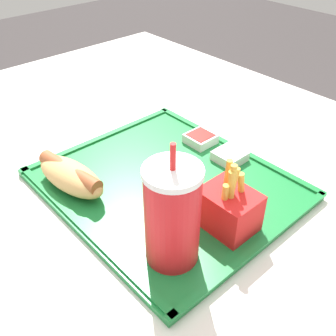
# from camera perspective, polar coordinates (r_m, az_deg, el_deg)

# --- Properties ---
(dining_table) EXTENTS (1.38, 1.04, 0.77)m
(dining_table) POSITION_cam_1_polar(r_m,az_deg,el_deg) (0.96, -0.30, -20.80)
(dining_table) COLOR beige
(dining_table) RESTS_ON ground_plane
(food_tray) EXTENTS (0.40, 0.34, 0.01)m
(food_tray) POSITION_cam_1_polar(r_m,az_deg,el_deg) (0.67, 0.00, -2.38)
(food_tray) COLOR #197233
(food_tray) RESTS_ON dining_table
(soda_cup) EXTENTS (0.07, 0.07, 0.18)m
(soda_cup) POSITION_cam_1_polar(r_m,az_deg,el_deg) (0.50, 0.64, -6.88)
(soda_cup) COLOR red
(soda_cup) RESTS_ON food_tray
(hot_dog_far) EXTENTS (0.15, 0.08, 0.05)m
(hot_dog_far) POSITION_cam_1_polar(r_m,az_deg,el_deg) (0.66, -13.94, -1.07)
(hot_dog_far) COLOR tan
(hot_dog_far) RESTS_ON food_tray
(fries_carton) EXTENTS (0.08, 0.06, 0.12)m
(fries_carton) POSITION_cam_1_polar(r_m,az_deg,el_deg) (0.58, 8.96, -5.64)
(fries_carton) COLOR red
(fries_carton) RESTS_ON food_tray
(sauce_cup_mayo) EXTENTS (0.05, 0.05, 0.02)m
(sauce_cup_mayo) POSITION_cam_1_polar(r_m,az_deg,el_deg) (0.73, 8.94, 1.78)
(sauce_cup_mayo) COLOR silver
(sauce_cup_mayo) RESTS_ON food_tray
(sauce_cup_ketchup) EXTENTS (0.05, 0.05, 0.02)m
(sauce_cup_ketchup) POSITION_cam_1_polar(r_m,az_deg,el_deg) (0.77, 4.73, 4.31)
(sauce_cup_ketchup) COLOR silver
(sauce_cup_ketchup) RESTS_ON food_tray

